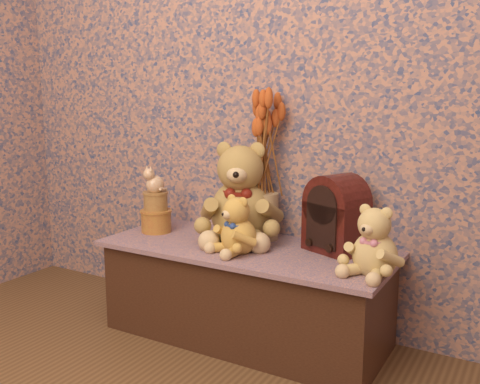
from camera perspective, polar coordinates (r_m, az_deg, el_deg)
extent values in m
cube|color=#394974|center=(2.40, 3.77, 16.76)|extent=(3.00, 0.10, 2.60)
cube|color=#3C447B|center=(2.32, 0.63, -10.64)|extent=(1.23, 0.52, 0.40)
cylinder|color=tan|center=(2.34, 2.61, -2.58)|extent=(0.15, 0.15, 0.21)
cylinder|color=gold|center=(2.50, -8.94, -3.10)|extent=(0.18, 0.18, 0.10)
cylinder|color=tan|center=(2.48, -9.00, -1.02)|extent=(0.14, 0.14, 0.09)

